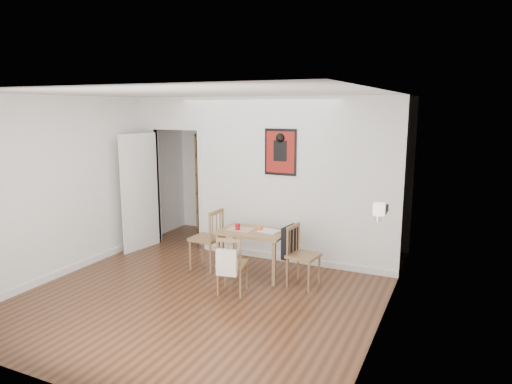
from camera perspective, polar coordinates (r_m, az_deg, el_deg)
The scene contains 15 objects.
ground at distance 6.47m, azimuth -4.93°, elevation -11.57°, with size 5.20×5.20×0.00m, color brown.
room_shell at distance 7.24m, azimuth 0.86°, elevation 1.54°, with size 5.20×5.20×5.20m.
dining_table at distance 6.65m, azimuth -0.37°, elevation -5.54°, with size 0.98×0.63×0.67m.
chair_left at distance 6.98m, azimuth -6.20°, elevation -5.85°, with size 0.48×0.48×0.93m.
chair_right at distance 6.34m, azimuth 5.80°, elevation -7.84°, with size 0.53×0.48×0.85m.
chair_front at distance 6.09m, azimuth -3.01°, elevation -8.96°, with size 0.46×0.50×0.79m.
bookshelf at distance 8.86m, azimuth -4.78°, elevation 0.94°, with size 0.81×0.33×1.93m.
fireplace at distance 5.80m, azimuth 15.35°, elevation -8.12°, with size 0.45×1.25×1.16m.
red_glass at distance 6.67m, azimuth -2.30°, elevation -4.36°, with size 0.07×0.07×0.09m, color maroon.
orange_fruit at distance 6.62m, azimuth 0.50°, elevation -4.51°, with size 0.08×0.08×0.08m, color #E3560B.
placemat at distance 6.71m, azimuth -1.99°, elevation -4.66°, with size 0.37×0.27×0.00m, color #BFB29D.
notebook at distance 6.59m, azimuth 1.66°, elevation -4.90°, with size 0.29×0.21×0.01m, color silver.
mantel_lamp at distance 5.32m, azimuth 15.10°, elevation -2.22°, with size 0.14×0.14×0.22m.
ceramic_jar_a at distance 5.74m, azimuth 15.58°, elevation -2.07°, with size 0.10×0.10×0.12m, color black.
ceramic_jar_b at distance 5.88m, azimuth 15.89°, elevation -1.91°, with size 0.07×0.07×0.09m, color black.
Camera 1 is at (3.00, -5.19, 2.45)m, focal length 32.00 mm.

